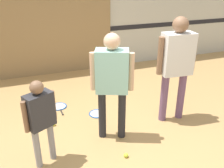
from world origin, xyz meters
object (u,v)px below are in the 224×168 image
Objects in this scene: racket_spare_on_floor at (59,107)px; tennis_ball_by_spare_racket at (49,106)px; person_student_right at (177,59)px; racket_second_spare at (98,113)px; person_instructor at (112,77)px; tennis_ball_stray_left at (54,124)px; tennis_ball_near_instructor at (126,155)px; person_student_left at (40,115)px.

tennis_ball_by_spare_racket reaches higher than racket_spare_on_floor.
person_student_right is 1.71m from racket_second_spare.
racket_second_spare is 7.69× the size of tennis_ball_by_spare_racket.
person_instructor is 25.05× the size of tennis_ball_stray_left.
person_instructor is at bearing -140.79° from racket_second_spare.
tennis_ball_near_instructor is at bearing -140.62° from racket_second_spare.
tennis_ball_stray_left reaches higher than racket_second_spare.
racket_second_spare is (1.03, 0.98, -0.74)m from person_student_left.
racket_spare_on_floor is 7.69× the size of tennis_ball_stray_left.
tennis_ball_stray_left is (-1.99, 0.47, -1.07)m from person_student_right.
person_student_left reaches higher than tennis_ball_by_spare_racket.
racket_spare_on_floor is (0.40, 1.46, -0.74)m from person_student_left.
tennis_ball_stray_left is at bearing -8.41° from person_student_right.
tennis_ball_by_spare_racket is (-0.83, 1.28, -0.99)m from person_instructor.
person_student_left is at bearing -104.04° from tennis_ball_stray_left.
tennis_ball_near_instructor is 1.43m from tennis_ball_stray_left.
person_instructor is 25.05× the size of tennis_ball_near_instructor.
person_student_right is 27.02× the size of tennis_ball_by_spare_racket.
tennis_ball_by_spare_racket is 1.00× the size of tennis_ball_stray_left.
tennis_ball_stray_left is at bearing 48.92° from person_student_left.
person_student_right is 27.02× the size of tennis_ball_stray_left.
racket_spare_on_floor is (-0.65, 1.21, -1.01)m from person_instructor.
racket_spare_on_floor is at bearing 110.74° from tennis_ball_near_instructor.
tennis_ball_near_instructor is 1.00× the size of tennis_ball_by_spare_racket.
tennis_ball_near_instructor is at bearing 35.49° from person_student_right.
racket_spare_on_floor is (-1.81, 1.07, -1.09)m from person_student_right.
tennis_ball_stray_left is at bearing 165.73° from person_instructor.
person_student_left is 18.45× the size of tennis_ball_by_spare_racket.
tennis_ball_by_spare_racket is (0.22, 1.53, -0.72)m from person_student_left.
person_student_left is 1.61m from racket_second_spare.
person_instructor reaches higher than tennis_ball_stray_left.
tennis_ball_stray_left reaches higher than racket_spare_on_floor.
tennis_ball_near_instructor is (1.06, -0.29, -0.72)m from person_student_left.
person_instructor is 1.11m from person_student_left.
person_student_left is 2.40× the size of racket_spare_on_floor.
racket_second_spare is at bearing -21.81° from person_student_right.
tennis_ball_by_spare_racket reaches higher than racket_second_spare.
racket_second_spare is 7.69× the size of tennis_ball_near_instructor.
person_student_left is (-1.05, -0.25, -0.27)m from person_instructor.
tennis_ball_by_spare_racket is at bearing 94.18° from racket_second_spare.
tennis_ball_by_spare_racket is at bearing 114.86° from tennis_ball_near_instructor.
tennis_ball_by_spare_racket is (-1.99, 1.13, -1.07)m from person_student_right.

